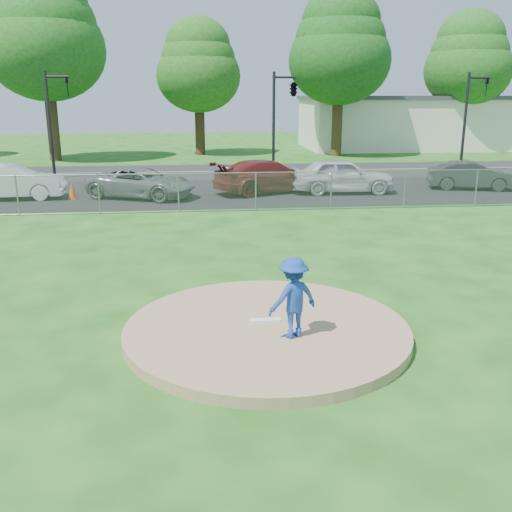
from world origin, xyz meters
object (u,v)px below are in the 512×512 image
Objects in this scene: tree_center at (198,65)px; pitcher at (293,298)px; traffic_signal_center at (292,91)px; parked_car_charcoal at (471,175)px; commercial_building at (401,122)px; parked_car_pearl at (342,175)px; traffic_signal_right at (470,113)px; parked_car_darkred at (268,176)px; tree_right at (340,47)px; traffic_signal_left at (54,115)px; tree_far_right at (469,59)px; traffic_cone at (72,191)px; parked_car_white at (11,182)px; tree_left at (44,33)px; parked_car_gray at (141,183)px.

pitcher is (1.41, -34.55, -5.53)m from tree_center.
traffic_signal_center is 10.54m from parked_car_charcoal.
parked_car_pearl is at bearing -115.49° from commercial_building.
traffic_signal_right reaches higher than parked_car_charcoal.
parked_car_darkred reaches higher than parked_car_charcoal.
tree_right is at bearing 63.29° from traffic_signal_center.
tree_center is at bearing -13.25° from parked_car_darkred.
tree_center is 1.76× the size of traffic_signal_right.
pitcher reaches higher than parked_car_darkred.
parked_car_charcoal is at bearing -79.87° from tree_right.
traffic_signal_left is at bearing 88.59° from parked_car_charcoal.
tree_center is 10.27m from tree_right.
commercial_building is at bearing 143.13° from tree_far_right.
traffic_signal_right is at bearing -113.91° from tree_far_right.
parked_car_white is at bearing 174.60° from traffic_cone.
tree_right is at bearing 117.64° from traffic_signal_right.
parked_car_pearl is (5.00, 16.33, -0.13)m from pitcher.
traffic_cone is 2.63m from parked_car_white.
traffic_cone is (-26.71, -19.65, -6.69)m from tree_far_right.
parked_car_white is (-25.30, -22.40, -1.41)m from commercial_building.
parked_car_darkred is (-14.00, -21.76, -1.40)m from commercial_building.
tree_left is at bearing -177.14° from tree_right.
parked_car_pearl is (14.17, -6.22, -2.55)m from traffic_signal_left.
traffic_signal_left is (-17.76, -10.00, -4.29)m from tree_right.
parked_car_charcoal is (-8.17, -18.82, -6.39)m from tree_far_right.
parked_car_gray is 1.01× the size of parked_car_pearl.
tree_center is at bearing -177.27° from tree_far_right.
tree_right is 22.06m from parked_car_gray.
traffic_signal_right reaches higher than parked_car_gray.
parked_car_darkred reaches higher than parked_car_white.
traffic_signal_center is (-12.03, -16.00, 2.45)m from commercial_building.
pitcher is at bearing -65.89° from traffic_cone.
tree_far_right is 1.92× the size of traffic_signal_left.
traffic_signal_left is 1.19× the size of parked_car_pearl.
parked_car_charcoal is (11.42, 16.73, -0.27)m from pitcher.
tree_right reaches higher than pitcher.
traffic_signal_left is at bearing -8.56° from parked_car_white.
tree_far_right reaches higher than parked_car_darkred.
parked_car_charcoal is at bearing -113.19° from parked_car_darkred.
parked_car_charcoal is (6.42, 0.40, -0.14)m from parked_car_pearl.
parked_car_white is at bearing -94.84° from traffic_signal_left.
traffic_signal_right is 1.19× the size of parked_car_pearl.
traffic_cone is 0.18× the size of parked_car_charcoal.
commercial_building is 11.07× the size of pitcher.
parked_car_darkred reaches higher than traffic_cone.
traffic_cone is (-22.71, -22.65, -1.79)m from commercial_building.
tree_right reaches higher than parked_car_pearl.
traffic_signal_center is 1.08× the size of parked_car_darkred.
parked_car_darkred is (11.31, 0.64, 0.01)m from parked_car_white.
parked_car_pearl is at bearing -120.58° from parked_car_darkred.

